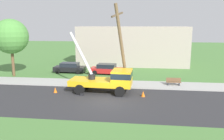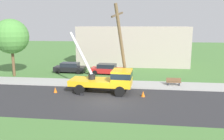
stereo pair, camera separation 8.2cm
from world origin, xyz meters
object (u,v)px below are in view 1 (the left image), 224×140
leaning_utility_pole (122,47)px  parked_sedan_black (70,68)px  traffic_cone_behind (55,90)px  roadside_tree_near (11,37)px  park_bench (174,82)px  parked_sedan_red (107,69)px  utility_truck (109,79)px  traffic_cone_ahead (143,94)px

leaning_utility_pole → parked_sedan_black: 11.89m
traffic_cone_behind → roadside_tree_near: (-8.18, 6.62, 4.93)m
traffic_cone_behind → park_bench: (12.16, 4.06, 0.18)m
leaning_utility_pole → park_bench: bearing=21.7°
park_bench → roadside_tree_near: roadside_tree_near is taller
traffic_cone_behind → parked_sedan_black: 9.86m
parked_sedan_red → parked_sedan_black: bearing=175.7°
utility_truck → park_bench: size_ratio=4.22×
parked_sedan_red → leaning_utility_pole: bearing=-70.5°
parked_sedan_red → utility_truck: bearing=-80.1°
utility_truck → leaning_utility_pole: 3.49m
parked_sedan_black → parked_sedan_red: size_ratio=0.97×
parked_sedan_black → leaning_utility_pole: bearing=-44.7°
parked_sedan_red → park_bench: 9.84m
leaning_utility_pole → parked_sedan_black: size_ratio=1.99×
traffic_cone_ahead → parked_sedan_black: bearing=135.7°
traffic_cone_behind → roadside_tree_near: 11.62m
parked_sedan_red → park_bench: parked_sedan_red is taller
utility_truck → parked_sedan_red: size_ratio=1.49×
leaning_utility_pole → parked_sedan_red: bearing=109.5°
utility_truck → traffic_cone_behind: size_ratio=12.06×
traffic_cone_ahead → traffic_cone_behind: size_ratio=1.00×
parked_sedan_black → park_bench: bearing=-22.6°
traffic_cone_behind → parked_sedan_black: (-1.48, 9.73, 0.43)m
parked_sedan_black → traffic_cone_behind: bearing=-81.4°
leaning_utility_pole → roadside_tree_near: size_ratio=1.18×
park_bench → roadside_tree_near: bearing=172.8°
parked_sedan_red → roadside_tree_near: bearing=-167.3°
utility_truck → traffic_cone_ahead: 3.71m
traffic_cone_behind → park_bench: park_bench is taller
leaning_utility_pole → traffic_cone_behind: (-6.53, -1.81, -4.23)m
roadside_tree_near → traffic_cone_ahead: bearing=-22.2°
utility_truck → roadside_tree_near: 15.26m
traffic_cone_behind → park_bench: bearing=18.4°
traffic_cone_ahead → parked_sedan_red: 10.79m
leaning_utility_pole → park_bench: (5.64, 2.24, -4.05)m
parked_sedan_black → park_bench: (13.64, -5.68, -0.25)m
parked_sedan_red → roadside_tree_near: size_ratio=0.61×
leaning_utility_pole → roadside_tree_near: (-14.70, 4.81, 0.70)m
parked_sedan_red → park_bench: bearing=-32.5°
traffic_cone_ahead → parked_sedan_red: (-4.89, 9.61, 0.43)m
roadside_tree_near → parked_sedan_black: bearing=24.9°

